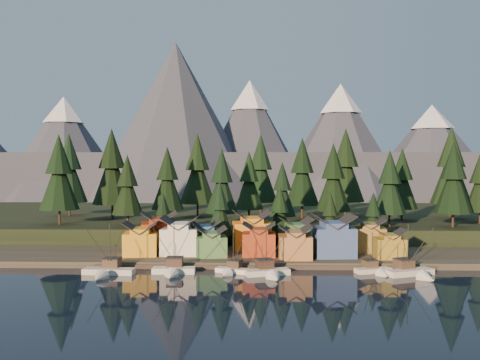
{
  "coord_description": "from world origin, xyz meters",
  "views": [
    {
      "loc": [
        -2.14,
        -109.65,
        25.36
      ],
      "look_at": [
        -5.99,
        30.0,
        20.48
      ],
      "focal_mm": 40.0,
      "sensor_mm": 36.0,
      "label": 1
    }
  ],
  "objects_px": {
    "house_front_1": "(180,234)",
    "house_front_0": "(141,238)",
    "house_back_1": "(206,235)",
    "boat_5": "(375,265)",
    "boat_2": "(231,265)",
    "boat_1": "(173,263)",
    "boat_0": "(107,265)",
    "boat_3": "(269,265)",
    "boat_6": "(413,266)",
    "house_back_0": "(159,230)"
  },
  "relations": [
    {
      "from": "boat_5",
      "to": "boat_6",
      "type": "height_order",
      "value": "boat_6"
    },
    {
      "from": "boat_2",
      "to": "boat_6",
      "type": "xyz_separation_m",
      "value": [
        40.38,
        -2.01,
        0.35
      ]
    },
    {
      "from": "boat_0",
      "to": "boat_6",
      "type": "xyz_separation_m",
      "value": [
        67.96,
        0.77,
        0.12
      ]
    },
    {
      "from": "boat_0",
      "to": "boat_2",
      "type": "distance_m",
      "value": 27.72
    },
    {
      "from": "house_back_0",
      "to": "house_front_0",
      "type": "bearing_deg",
      "value": -120.72
    },
    {
      "from": "house_back_0",
      "to": "house_back_1",
      "type": "xyz_separation_m",
      "value": [
        12.89,
        -2.41,
        -1.09
      ]
    },
    {
      "from": "boat_1",
      "to": "house_back_1",
      "type": "relative_size",
      "value": 1.49
    },
    {
      "from": "boat_0",
      "to": "house_front_1",
      "type": "bearing_deg",
      "value": 58.01
    },
    {
      "from": "boat_6",
      "to": "house_front_0",
      "type": "relative_size",
      "value": 1.38
    },
    {
      "from": "boat_2",
      "to": "boat_0",
      "type": "bearing_deg",
      "value": -153.96
    },
    {
      "from": "boat_6",
      "to": "house_back_0",
      "type": "xyz_separation_m",
      "value": [
        -60.9,
        24.96,
        4.53
      ]
    },
    {
      "from": "house_front_0",
      "to": "house_back_1",
      "type": "xyz_separation_m",
      "value": [
        15.97,
        6.19,
        -0.11
      ]
    },
    {
      "from": "boat_3",
      "to": "house_back_1",
      "type": "xyz_separation_m",
      "value": [
        -16.11,
        23.16,
        3.41
      ]
    },
    {
      "from": "boat_2",
      "to": "boat_6",
      "type": "height_order",
      "value": "boat_6"
    },
    {
      "from": "boat_3",
      "to": "boat_6",
      "type": "height_order",
      "value": "boat_6"
    },
    {
      "from": "boat_0",
      "to": "house_back_1",
      "type": "height_order",
      "value": "boat_0"
    },
    {
      "from": "boat_6",
      "to": "house_front_1",
      "type": "height_order",
      "value": "boat_6"
    },
    {
      "from": "boat_2",
      "to": "house_back_1",
      "type": "xyz_separation_m",
      "value": [
        -7.64,
        20.54,
        3.8
      ]
    },
    {
      "from": "boat_3",
      "to": "boat_6",
      "type": "distance_m",
      "value": 31.91
    },
    {
      "from": "boat_1",
      "to": "boat_3",
      "type": "relative_size",
      "value": 1.02
    },
    {
      "from": "boat_1",
      "to": "house_front_1",
      "type": "height_order",
      "value": "boat_1"
    },
    {
      "from": "house_front_0",
      "to": "house_back_1",
      "type": "bearing_deg",
      "value": 15.58
    },
    {
      "from": "boat_0",
      "to": "boat_1",
      "type": "relative_size",
      "value": 1.03
    },
    {
      "from": "boat_2",
      "to": "boat_3",
      "type": "distance_m",
      "value": 8.88
    },
    {
      "from": "boat_1",
      "to": "house_front_0",
      "type": "xyz_separation_m",
      "value": [
        -10.62,
        15.53,
        3.4
      ]
    },
    {
      "from": "boat_0",
      "to": "house_front_1",
      "type": "relative_size",
      "value": 1.34
    },
    {
      "from": "boat_2",
      "to": "house_front_0",
      "type": "height_order",
      "value": "house_front_0"
    },
    {
      "from": "boat_6",
      "to": "house_front_0",
      "type": "height_order",
      "value": "boat_6"
    },
    {
      "from": "boat_5",
      "to": "house_back_1",
      "type": "bearing_deg",
      "value": 135.75
    },
    {
      "from": "boat_3",
      "to": "boat_5",
      "type": "distance_m",
      "value": 24.41
    },
    {
      "from": "boat_3",
      "to": "boat_5",
      "type": "xyz_separation_m",
      "value": [
        24.18,
        3.32,
        -0.4
      ]
    },
    {
      "from": "boat_6",
      "to": "house_back_0",
      "type": "distance_m",
      "value": 65.98
    },
    {
      "from": "boat_6",
      "to": "boat_0",
      "type": "bearing_deg",
      "value": 158.74
    },
    {
      "from": "boat_1",
      "to": "house_back_0",
      "type": "xyz_separation_m",
      "value": [
        -7.54,
        24.13,
        4.37
      ]
    },
    {
      "from": "boat_1",
      "to": "boat_6",
      "type": "bearing_deg",
      "value": -2.3
    },
    {
      "from": "boat_2",
      "to": "house_front_0",
      "type": "distance_m",
      "value": 27.9
    },
    {
      "from": "boat_2",
      "to": "house_front_1",
      "type": "xyz_separation_m",
      "value": [
        -13.8,
        16.11,
        4.58
      ]
    },
    {
      "from": "boat_1",
      "to": "boat_2",
      "type": "xyz_separation_m",
      "value": [
        12.98,
        1.18,
        -0.51
      ]
    },
    {
      "from": "boat_2",
      "to": "boat_6",
      "type": "distance_m",
      "value": 40.43
    },
    {
      "from": "boat_6",
      "to": "house_back_0",
      "type": "relative_size",
      "value": 1.15
    },
    {
      "from": "house_back_1",
      "to": "boat_3",
      "type": "bearing_deg",
      "value": -64.45
    },
    {
      "from": "boat_3",
      "to": "boat_5",
      "type": "height_order",
      "value": "boat_3"
    },
    {
      "from": "boat_2",
      "to": "boat_5",
      "type": "distance_m",
      "value": 32.67
    },
    {
      "from": "boat_0",
      "to": "house_front_1",
      "type": "height_order",
      "value": "house_front_1"
    },
    {
      "from": "house_front_1",
      "to": "house_front_0",
      "type": "bearing_deg",
      "value": -169.59
    },
    {
      "from": "house_back_1",
      "to": "boat_5",
      "type": "bearing_deg",
      "value": -35.49
    },
    {
      "from": "house_back_0",
      "to": "house_back_1",
      "type": "relative_size",
      "value": 1.3
    },
    {
      "from": "boat_0",
      "to": "boat_6",
      "type": "distance_m",
      "value": 67.97
    },
    {
      "from": "boat_6",
      "to": "house_back_0",
      "type": "height_order",
      "value": "house_back_0"
    },
    {
      "from": "boat_1",
      "to": "boat_0",
      "type": "bearing_deg",
      "value": -175.18
    }
  ]
}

